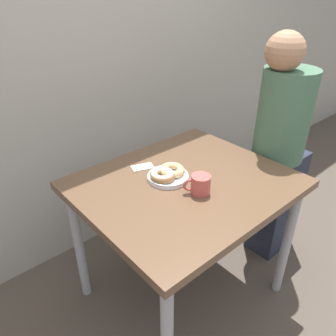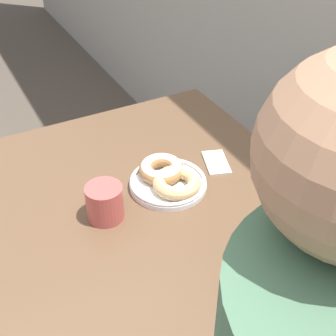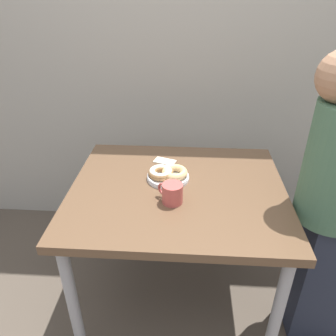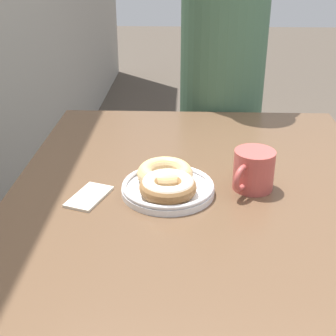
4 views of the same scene
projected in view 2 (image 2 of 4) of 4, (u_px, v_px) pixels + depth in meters
The scene contains 4 objects.
dining_table at pixel (153, 232), 1.21m from camera, with size 0.98×0.84×0.76m.
donut_plate at pixel (169, 178), 1.20m from camera, with size 0.22×0.20×0.05m.
coffee_mug at pixel (105, 201), 1.10m from camera, with size 0.11×0.10×0.09m.
napkin at pixel (216, 162), 1.30m from camera, with size 0.12×0.09×0.01m.
Camera 2 is at (0.79, -0.03, 1.53)m, focal length 50.00 mm.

